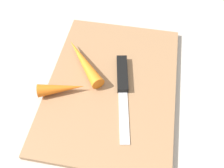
# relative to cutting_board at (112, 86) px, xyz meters

# --- Properties ---
(ground_plane) EXTENTS (1.40, 1.40, 0.00)m
(ground_plane) POSITION_rel_cutting_board_xyz_m (0.00, 0.00, -0.01)
(ground_plane) COLOR #ADA8A0
(cutting_board) EXTENTS (0.36, 0.26, 0.01)m
(cutting_board) POSITION_rel_cutting_board_xyz_m (0.00, 0.00, 0.00)
(cutting_board) COLOR #99704C
(cutting_board) RESTS_ON ground_plane
(knife) EXTENTS (0.20, 0.06, 0.01)m
(knife) POSITION_rel_cutting_board_xyz_m (-0.01, 0.02, 0.01)
(knife) COLOR #B7B7BC
(knife) RESTS_ON cutting_board
(carrot_long) EXTENTS (0.12, 0.11, 0.03)m
(carrot_long) POSITION_rel_cutting_board_xyz_m (-0.04, -0.07, 0.02)
(carrot_long) COLOR orange
(carrot_long) RESTS_ON cutting_board
(carrot_short) EXTENTS (0.05, 0.10, 0.03)m
(carrot_short) POSITION_rel_cutting_board_xyz_m (0.04, -0.09, 0.02)
(carrot_short) COLOR orange
(carrot_short) RESTS_ON cutting_board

